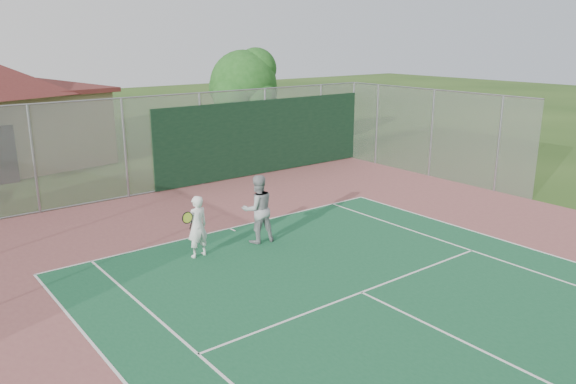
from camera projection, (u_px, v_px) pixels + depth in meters
name	position (u px, v px, depth m)	size (l,w,h in m)	color
back_fence	(204.00, 141.00, 21.31)	(20.08, 0.11, 3.53)	gray
side_fence_right	(431.00, 134.00, 22.56)	(0.08, 9.00, 3.50)	gray
tree	(245.00, 86.00, 25.74)	(3.62, 3.43, 5.05)	#3C2515
player_white_front	(197.00, 227.00, 14.29)	(0.89, 0.56, 1.62)	white
player_grey_back	(258.00, 210.00, 15.31)	(1.04, 0.88, 1.89)	#9A9C9E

